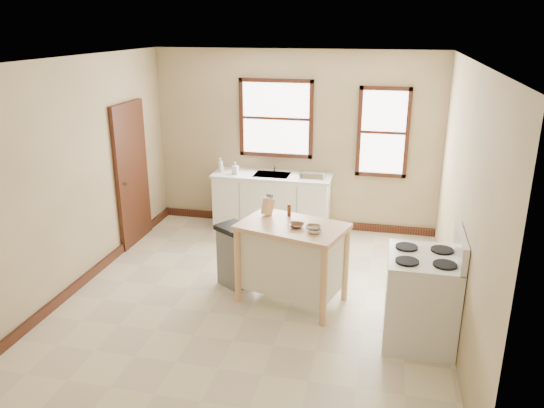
# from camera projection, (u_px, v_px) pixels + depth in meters

# --- Properties ---
(floor) EXTENTS (5.00, 5.00, 0.00)m
(floor) POSITION_uv_depth(u_px,v_px,m) (256.00, 296.00, 6.47)
(floor) COLOR beige
(floor) RESTS_ON ground
(ceiling) EXTENTS (5.00, 5.00, 0.00)m
(ceiling) POSITION_uv_depth(u_px,v_px,m) (253.00, 59.00, 5.56)
(ceiling) COLOR white
(ceiling) RESTS_ON ground
(wall_back) EXTENTS (4.50, 0.04, 2.80)m
(wall_back) POSITION_uv_depth(u_px,v_px,m) (295.00, 141.00, 8.32)
(wall_back) COLOR tan
(wall_back) RESTS_ON ground
(wall_left) EXTENTS (0.04, 5.00, 2.80)m
(wall_left) POSITION_uv_depth(u_px,v_px,m) (77.00, 175.00, 6.49)
(wall_left) COLOR tan
(wall_left) RESTS_ON ground
(wall_right) EXTENTS (0.04, 5.00, 2.80)m
(wall_right) POSITION_uv_depth(u_px,v_px,m) (463.00, 201.00, 5.54)
(wall_right) COLOR tan
(wall_right) RESTS_ON ground
(window_main) EXTENTS (1.17, 0.06, 1.22)m
(window_main) POSITION_uv_depth(u_px,v_px,m) (276.00, 118.00, 8.25)
(window_main) COLOR black
(window_main) RESTS_ON wall_back
(window_side) EXTENTS (0.77, 0.06, 1.37)m
(window_side) POSITION_uv_depth(u_px,v_px,m) (383.00, 133.00, 7.96)
(window_side) COLOR black
(window_side) RESTS_ON wall_back
(door_left) EXTENTS (0.06, 0.90, 2.10)m
(door_left) POSITION_uv_depth(u_px,v_px,m) (132.00, 174.00, 7.79)
(door_left) COLOR black
(door_left) RESTS_ON ground
(baseboard_back) EXTENTS (4.50, 0.04, 0.12)m
(baseboard_back) POSITION_uv_depth(u_px,v_px,m) (293.00, 221.00, 8.73)
(baseboard_back) COLOR black
(baseboard_back) RESTS_ON ground
(baseboard_left) EXTENTS (0.04, 5.00, 0.12)m
(baseboard_left) POSITION_uv_depth(u_px,v_px,m) (92.00, 274.00, 6.92)
(baseboard_left) COLOR black
(baseboard_left) RESTS_ON ground
(sink_counter) EXTENTS (1.86, 0.62, 0.92)m
(sink_counter) POSITION_uv_depth(u_px,v_px,m) (272.00, 202.00, 8.41)
(sink_counter) COLOR white
(sink_counter) RESTS_ON ground
(faucet) EXTENTS (0.03, 0.03, 0.22)m
(faucet) POSITION_uv_depth(u_px,v_px,m) (274.00, 165.00, 8.39)
(faucet) COLOR silver
(faucet) RESTS_ON sink_counter
(soap_bottle_a) EXTENTS (0.11, 0.11, 0.22)m
(soap_bottle_a) POSITION_uv_depth(u_px,v_px,m) (221.00, 165.00, 8.38)
(soap_bottle_a) COLOR #B2B2B2
(soap_bottle_a) RESTS_ON sink_counter
(soap_bottle_b) EXTENTS (0.10, 0.10, 0.19)m
(soap_bottle_b) POSITION_uv_depth(u_px,v_px,m) (235.00, 168.00, 8.26)
(soap_bottle_b) COLOR #B2B2B2
(soap_bottle_b) RESTS_ON sink_counter
(dish_rack) EXTENTS (0.47, 0.41, 0.10)m
(dish_rack) POSITION_uv_depth(u_px,v_px,m) (313.00, 175.00, 8.07)
(dish_rack) COLOR silver
(dish_rack) RESTS_ON sink_counter
(kitchen_island) EXTENTS (1.35, 1.05, 0.97)m
(kitchen_island) POSITION_uv_depth(u_px,v_px,m) (292.00, 263.00, 6.22)
(kitchen_island) COLOR tan
(kitchen_island) RESTS_ON ground
(knife_block) EXTENTS (0.14, 0.14, 0.20)m
(knife_block) POSITION_uv_depth(u_px,v_px,m) (268.00, 207.00, 6.34)
(knife_block) COLOR tan
(knife_block) RESTS_ON kitchen_island
(pepper_grinder) EXTENTS (0.05, 0.05, 0.15)m
(pepper_grinder) POSITION_uv_depth(u_px,v_px,m) (289.00, 210.00, 6.30)
(pepper_grinder) COLOR #482713
(pepper_grinder) RESTS_ON kitchen_island
(bowl_a) EXTENTS (0.19, 0.19, 0.04)m
(bowl_a) POSITION_uv_depth(u_px,v_px,m) (296.00, 226.00, 5.98)
(bowl_a) COLOR brown
(bowl_a) RESTS_ON kitchen_island
(bowl_b) EXTENTS (0.18, 0.18, 0.04)m
(bowl_b) POSITION_uv_depth(u_px,v_px,m) (313.00, 228.00, 5.91)
(bowl_b) COLOR brown
(bowl_b) RESTS_ON kitchen_island
(bowl_c) EXTENTS (0.22, 0.22, 0.05)m
(bowl_c) POSITION_uv_depth(u_px,v_px,m) (315.00, 231.00, 5.82)
(bowl_c) COLOR silver
(bowl_c) RESTS_ON kitchen_island
(trash_bin) EXTENTS (0.53, 0.51, 0.80)m
(trash_bin) POSITION_uv_depth(u_px,v_px,m) (235.00, 255.00, 6.64)
(trash_bin) COLOR slate
(trash_bin) RESTS_ON ground
(gas_stove) EXTENTS (0.77, 0.78, 1.23)m
(gas_stove) POSITION_uv_depth(u_px,v_px,m) (422.00, 287.00, 5.40)
(gas_stove) COLOR white
(gas_stove) RESTS_ON ground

